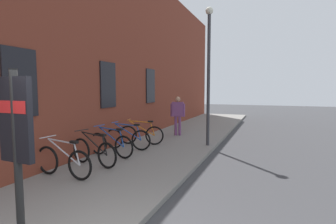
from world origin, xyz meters
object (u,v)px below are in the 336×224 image
object	(u,v)px
transit_info_sign	(16,131)
bicycle_leaning_wall	(141,134)
bicycle_under_window	(63,162)
bicycle_far_end	(111,144)
bicycle_nearest_sign	(127,139)
street_lamp	(209,65)
bicycle_mid_rack	(94,152)
pedestrian_by_facade	(178,112)

from	to	relation	value
transit_info_sign	bicycle_leaning_wall	bearing A→B (deg)	13.65
bicycle_under_window	bicycle_far_end	size ratio (longest dim) A/B	1.00
bicycle_nearest_sign	street_lamp	world-z (taller)	street_lamp
bicycle_leaning_wall	transit_info_sign	xyz separation A→B (m)	(-6.56, -1.59, 1.21)
bicycle_far_end	transit_info_sign	world-z (taller)	transit_info_sign
street_lamp	bicycle_nearest_sign	bearing A→B (deg)	125.16
bicycle_nearest_sign	bicycle_mid_rack	bearing A→B (deg)	-176.77
bicycle_under_window	bicycle_mid_rack	xyz separation A→B (m)	(1.09, -0.07, 0.00)
bicycle_under_window	bicycle_mid_rack	size ratio (longest dim) A/B	1.01
bicycle_under_window	bicycle_mid_rack	bearing A→B (deg)	-3.48
bicycle_nearest_sign	bicycle_leaning_wall	distance (m)	0.95
bicycle_mid_rack	bicycle_far_end	size ratio (longest dim) A/B	0.99
transit_info_sign	street_lamp	xyz separation A→B (m)	(7.36, -0.83, 1.44)
bicycle_far_end	bicycle_nearest_sign	world-z (taller)	same
bicycle_under_window	bicycle_leaning_wall	world-z (taller)	same
bicycle_mid_rack	street_lamp	bearing A→B (deg)	-31.91
bicycle_mid_rack	bicycle_far_end	world-z (taller)	same
bicycle_far_end	street_lamp	xyz separation A→B (m)	(2.78, -2.47, 2.65)
transit_info_sign	street_lamp	world-z (taller)	street_lamp
bicycle_mid_rack	bicycle_far_end	distance (m)	1.02
bicycle_far_end	street_lamp	size ratio (longest dim) A/B	0.34
bicycle_far_end	transit_info_sign	distance (m)	5.01
bicycle_far_end	pedestrian_by_facade	xyz separation A→B (m)	(4.39, -0.69, 0.71)
bicycle_mid_rack	bicycle_nearest_sign	bearing A→B (deg)	3.23
bicycle_leaning_wall	pedestrian_by_facade	world-z (taller)	pedestrian_by_facade
bicycle_far_end	bicycle_leaning_wall	xyz separation A→B (m)	(1.99, -0.05, 0.00)
bicycle_leaning_wall	street_lamp	size ratio (longest dim) A/B	0.34
street_lamp	transit_info_sign	bearing A→B (deg)	173.59
bicycle_mid_rack	bicycle_leaning_wall	xyz separation A→B (m)	(3.00, 0.06, 0.00)
bicycle_under_window	transit_info_sign	size ratio (longest dim) A/B	0.74
bicycle_mid_rack	transit_info_sign	size ratio (longest dim) A/B	0.73
bicycle_nearest_sign	pedestrian_by_facade	size ratio (longest dim) A/B	0.99
bicycle_nearest_sign	street_lamp	xyz separation A→B (m)	(1.75, -2.48, 2.65)
bicycle_nearest_sign	bicycle_leaning_wall	bearing A→B (deg)	-3.64
bicycle_mid_rack	transit_info_sign	xyz separation A→B (m)	(-3.56, -1.54, 1.21)
bicycle_mid_rack	bicycle_under_window	bearing A→B (deg)	176.52
bicycle_nearest_sign	bicycle_under_window	bearing A→B (deg)	-179.10
bicycle_mid_rack	pedestrian_by_facade	distance (m)	5.48
bicycle_mid_rack	transit_info_sign	bearing A→B (deg)	-156.66
bicycle_mid_rack	pedestrian_by_facade	world-z (taller)	pedestrian_by_facade
street_lamp	bicycle_under_window	bearing A→B (deg)	153.54
street_lamp	bicycle_mid_rack	bearing A→B (deg)	148.09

